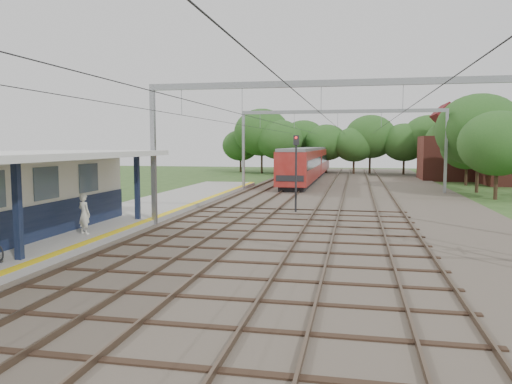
# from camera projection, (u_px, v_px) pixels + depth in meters

# --- Properties ---
(ground) EXTENTS (160.00, 160.00, 0.00)m
(ground) POSITION_uv_depth(u_px,v_px,m) (89.00, 364.00, 9.31)
(ground) COLOR #2D4C1E
(ground) RESTS_ON ground
(ballast_bed) EXTENTS (18.00, 90.00, 0.10)m
(ballast_bed) POSITION_uv_depth(u_px,v_px,m) (345.00, 198.00, 37.79)
(ballast_bed) COLOR #473D33
(ballast_bed) RESTS_ON ground
(platform) EXTENTS (5.00, 52.00, 0.35)m
(platform) POSITION_uv_depth(u_px,v_px,m) (99.00, 224.00, 24.43)
(platform) COLOR gray
(platform) RESTS_ON ground
(yellow_stripe) EXTENTS (0.45, 52.00, 0.01)m
(yellow_stripe) POSITION_uv_depth(u_px,v_px,m) (142.00, 222.00, 23.97)
(yellow_stripe) COLOR yellow
(yellow_stripe) RESTS_ON platform
(rail_tracks) EXTENTS (11.80, 88.00, 0.15)m
(rail_tracks) POSITION_uv_depth(u_px,v_px,m) (312.00, 195.00, 38.27)
(rail_tracks) COLOR brown
(rail_tracks) RESTS_ON ballast_bed
(catenary_system) EXTENTS (17.22, 88.00, 7.00)m
(catenary_system) POSITION_uv_depth(u_px,v_px,m) (335.00, 123.00, 32.78)
(catenary_system) COLOR gray
(catenary_system) RESTS_ON ground
(tree_band) EXTENTS (31.72, 30.88, 8.82)m
(tree_band) POSITION_uv_depth(u_px,v_px,m) (349.00, 138.00, 63.81)
(tree_band) COLOR #382619
(tree_band) RESTS_ON ground
(house_far) EXTENTS (8.00, 6.12, 8.66)m
(house_far) POSITION_uv_depth(u_px,v_px,m) (457.00, 152.00, 56.59)
(house_far) COLOR brown
(house_far) RESTS_ON ground
(person) EXTENTS (0.73, 0.61, 1.69)m
(person) POSITION_uv_depth(u_px,v_px,m) (84.00, 214.00, 20.78)
(person) COLOR silver
(person) RESTS_ON platform
(train) EXTENTS (2.74, 34.14, 3.61)m
(train) POSITION_uv_depth(u_px,v_px,m) (309.00, 162.00, 57.45)
(train) COLOR black
(train) RESTS_ON ballast_bed
(signal_post) EXTENTS (0.36, 0.31, 4.62)m
(signal_post) POSITION_uv_depth(u_px,v_px,m) (296.00, 163.00, 29.29)
(signal_post) COLOR black
(signal_post) RESTS_ON ground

